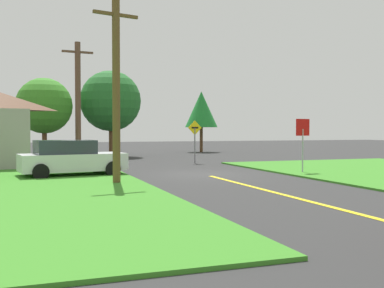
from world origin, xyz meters
The scene contains 10 objects.
ground_plane centered at (0.00, 0.00, 0.00)m, with size 120.00×120.00×0.00m, color #2E2E2E.
lane_stripe_center centered at (0.00, -8.00, 0.01)m, with size 0.20×14.00×0.01m, color yellow.
stop_sign centered at (4.57, -1.32, 1.84)m, with size 0.79×0.15×2.60m.
parked_car_near_building centered at (-5.93, 1.00, 0.81)m, with size 4.78×2.65×1.62m.
utility_pole_near centered at (-4.52, -2.68, 3.62)m, with size 1.78×0.53×7.00m.
utility_pole_mid centered at (-4.98, 7.42, 3.69)m, with size 1.80×0.33×7.18m.
direction_sign centered at (2.03, 6.78, 1.66)m, with size 0.91×0.08×2.67m.
oak_tree_left centered at (-6.65, 15.00, 3.82)m, with size 4.04×4.04×5.85m.
pine_tree_center centered at (7.53, 20.38, 4.00)m, with size 3.05×3.05×5.69m.
oak_tree_right centered at (-1.70, 15.89, 4.33)m, with size 4.72×4.72×6.69m.
Camera 1 is at (-7.61, -20.24, 2.08)m, focal length 43.25 mm.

